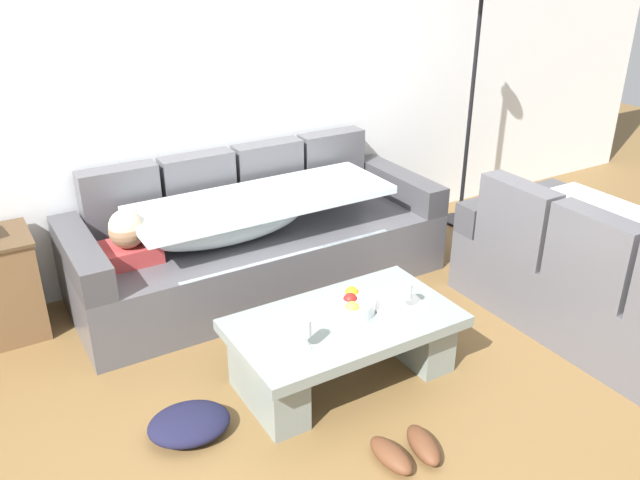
{
  "coord_description": "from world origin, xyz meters",
  "views": [
    {
      "loc": [
        -1.55,
        -2.0,
        2.21
      ],
      "look_at": [
        0.26,
        1.02,
        0.55
      ],
      "focal_mm": 36.49,
      "sensor_mm": 36.0,
      "label": 1
    }
  ],
  "objects": [
    {
      "name": "couch_along_wall",
      "position": [
        0.09,
        1.63,
        0.33
      ],
      "size": [
        2.48,
        0.92,
        0.88
      ],
      "color": "#525156",
      "rests_on": "ground_plane"
    },
    {
      "name": "ground_plane",
      "position": [
        0.0,
        0.0,
        0.0
      ],
      "size": [
        14.0,
        14.0,
        0.0
      ],
      "primitive_type": "plane",
      "color": "brown"
    },
    {
      "name": "crumpled_garment",
      "position": [
        -0.83,
        0.44,
        0.06
      ],
      "size": [
        0.46,
        0.39,
        0.12
      ],
      "primitive_type": "ellipsoid",
      "rotation": [
        0.0,
        0.0,
        2.94
      ],
      "color": "#191933",
      "rests_on": "ground_plane"
    },
    {
      "name": "coffee_table",
      "position": [
        0.06,
        0.43,
        0.24
      ],
      "size": [
        1.2,
        0.68,
        0.38
      ],
      "color": "gray",
      "rests_on": "ground_plane"
    },
    {
      "name": "pair_of_shoes",
      "position": [
        -0.02,
        -0.23,
        0.04
      ],
      "size": [
        0.33,
        0.31,
        0.09
      ],
      "color": "#59331E",
      "rests_on": "ground_plane"
    },
    {
      "name": "wine_glass_near_right",
      "position": [
        0.38,
        0.33,
        0.5
      ],
      "size": [
        0.07,
        0.07,
        0.17
      ],
      "color": "silver",
      "rests_on": "coffee_table"
    },
    {
      "name": "open_magazine",
      "position": [
        0.38,
        0.42,
        0.39
      ],
      "size": [
        0.31,
        0.25,
        0.01
      ],
      "primitive_type": "cube",
      "rotation": [
        0.0,
        0.0,
        -0.17
      ],
      "color": "white",
      "rests_on": "coffee_table"
    },
    {
      "name": "back_wall",
      "position": [
        0.0,
        2.15,
        1.35
      ],
      "size": [
        9.0,
        0.1,
        2.7
      ],
      "primitive_type": "cube",
      "color": "white",
      "rests_on": "ground_plane"
    },
    {
      "name": "wine_glass_near_left",
      "position": [
        -0.26,
        0.3,
        0.5
      ],
      "size": [
        0.07,
        0.07,
        0.17
      ],
      "color": "silver",
      "rests_on": "coffee_table"
    },
    {
      "name": "floor_lamp",
      "position": [
        2.01,
        1.69,
        1.12
      ],
      "size": [
        0.33,
        0.31,
        1.95
      ],
      "color": "black",
      "rests_on": "ground_plane"
    },
    {
      "name": "couch_near_window",
      "position": [
        1.68,
        -0.09,
        0.34
      ],
      "size": [
        0.92,
        2.0,
        0.88
      ],
      "rotation": [
        0.0,
        0.0,
        1.57
      ],
      "color": "#525156",
      "rests_on": "ground_plane"
    },
    {
      "name": "fruit_bowl",
      "position": [
        0.12,
        0.48,
        0.42
      ],
      "size": [
        0.28,
        0.28,
        0.1
      ],
      "color": "silver",
      "rests_on": "coffee_table"
    }
  ]
}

